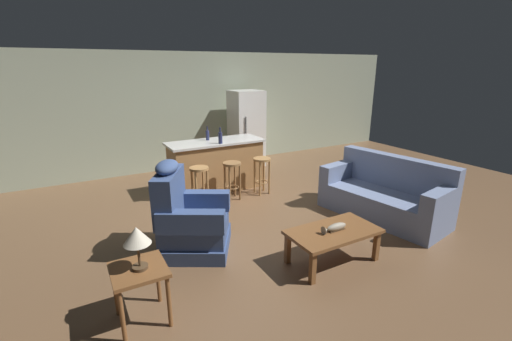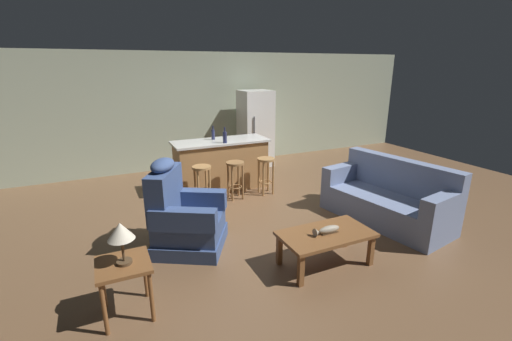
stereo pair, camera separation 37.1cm
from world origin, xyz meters
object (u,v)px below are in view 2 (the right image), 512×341
couch (388,199)px  bar_stool_left (202,178)px  recliner_near_lamp (183,217)px  refrigerator (255,129)px  coffee_table (326,237)px  bar_stool_middle (235,173)px  end_table (124,272)px  table_lamp (121,233)px  kitchen_island (221,164)px  fish_figurine (327,230)px  bottle_short_amber (213,134)px  bar_stool_right (266,169)px  bottle_tall_green (225,137)px

couch → bar_stool_left: (-2.39, 1.83, 0.13)m
recliner_near_lamp → refrigerator: bearing=81.3°
coffee_table → bar_stool_middle: size_ratio=1.62×
couch → end_table: bearing=-1.9°
coffee_table → table_lamp: bearing=178.3°
coffee_table → recliner_near_lamp: size_ratio=0.92×
kitchen_island → end_table: bearing=-123.9°
fish_figurine → recliner_near_lamp: 1.82m
coffee_table → bar_stool_left: 2.57m
couch → recliner_near_lamp: 3.08m
refrigerator → bottle_short_amber: (-1.38, -1.07, 0.17)m
couch → recliner_near_lamp: (-3.04, 0.50, 0.08)m
coffee_table → bar_stool_middle: bearing=94.0°
kitchen_island → bar_stool_right: (0.65, -0.63, -0.01)m
couch → kitchen_island: bearing=-63.2°
bar_stool_left → refrigerator: (1.85, 1.83, 0.41)m
fish_figurine → bottle_tall_green: bottle_tall_green is taller
coffee_table → bar_stool_right: bar_stool_right is taller
kitchen_island → bottle_short_amber: (-0.10, 0.13, 0.57)m
recliner_near_lamp → refrigerator: size_ratio=0.68×
bottle_tall_green → fish_figurine: bearing=-85.8°
fish_figurine → bottle_short_amber: bearing=95.3°
couch → bottle_short_amber: 3.30m
coffee_table → table_lamp: (-2.21, 0.07, 0.50)m
end_table → coffee_table: bearing=-2.2°
kitchen_island → couch: bearing=-53.3°
bar_stool_left → couch: bearing=-37.3°
fish_figurine → table_lamp: table_lamp is taller
coffee_table → refrigerator: refrigerator is taller
table_lamp → kitchen_island: (2.00, 3.01, -0.39)m
recliner_near_lamp → bar_stool_middle: 1.82m
recliner_near_lamp → bottle_tall_green: size_ratio=4.09×
bar_stool_middle → bar_stool_left: bearing=180.0°
table_lamp → bar_stool_left: (1.43, 2.38, -0.40)m
fish_figurine → bottle_tall_green: (-0.21, 2.85, 0.60)m
coffee_table → bottle_tall_green: (-0.22, 2.83, 0.70)m
recliner_near_lamp → bar_stool_right: 2.28m
end_table → bar_stool_middle: bar_stool_middle is taller
table_lamp → refrigerator: 5.34m
table_lamp → bottle_short_amber: 3.68m
bar_stool_right → bar_stool_middle: bearing=180.0°
fish_figurine → bottle_short_amber: (-0.30, 3.23, 0.59)m
table_lamp → bottle_tall_green: bottle_tall_green is taller
fish_figurine → recliner_near_lamp: size_ratio=0.28×
end_table → bottle_tall_green: bearing=53.8°
bar_stool_left → bar_stool_middle: 0.61m
bottle_tall_green → bottle_short_amber: bottle_tall_green is taller
bar_stool_left → bottle_short_amber: size_ratio=2.59×
end_table → table_lamp: bearing=-49.0°
couch → fish_figurine: bearing=11.7°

